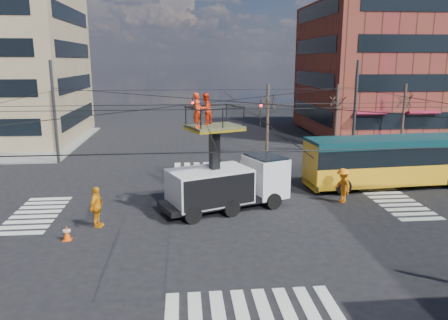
% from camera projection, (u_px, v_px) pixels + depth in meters
% --- Properties ---
extents(ground, '(120.00, 120.00, 0.00)m').
position_uv_depth(ground, '(224.00, 208.00, 24.04)').
color(ground, black).
rests_on(ground, ground).
extents(sidewalk_ne, '(18.00, 18.00, 0.12)m').
position_uv_depth(sidewalk_ne, '(402.00, 137.00, 46.34)').
color(sidewalk_ne, slate).
rests_on(sidewalk_ne, ground).
extents(crosswalks, '(22.40, 22.40, 0.02)m').
position_uv_depth(crosswalks, '(224.00, 208.00, 24.03)').
color(crosswalks, silver).
rests_on(crosswalks, ground).
extents(building_ne, '(20.06, 16.06, 14.00)m').
position_uv_depth(building_ne, '(403.00, 69.00, 47.77)').
color(building_ne, brown).
rests_on(building_ne, ground).
extents(overhead_network, '(24.24, 24.24, 8.00)m').
position_uv_depth(overhead_network, '(222.00, 130.00, 23.46)').
color(overhead_network, '#2D2D30').
rests_on(overhead_network, ground).
extents(tree_a, '(2.00, 2.00, 6.00)m').
position_uv_depth(tree_a, '(268.00, 101.00, 36.57)').
color(tree_a, '#382B21').
rests_on(tree_a, ground).
extents(tree_b, '(2.00, 2.00, 6.00)m').
position_uv_depth(tree_b, '(337.00, 101.00, 37.12)').
color(tree_b, '#382B21').
rests_on(tree_b, ground).
extents(tree_c, '(2.00, 2.00, 6.00)m').
position_uv_depth(tree_c, '(405.00, 100.00, 37.67)').
color(tree_c, '#382B21').
rests_on(tree_c, ground).
extents(utility_truck, '(7.35, 4.75, 6.42)m').
position_uv_depth(utility_truck, '(228.00, 172.00, 23.54)').
color(utility_truck, black).
rests_on(utility_truck, ground).
extents(city_bus, '(11.70, 3.52, 3.20)m').
position_uv_depth(city_bus, '(395.00, 160.00, 27.95)').
color(city_bus, gold).
rests_on(city_bus, ground).
extents(traffic_cone, '(0.36, 0.36, 0.69)m').
position_uv_depth(traffic_cone, '(67.00, 233.00, 19.73)').
color(traffic_cone, '#FF500A').
rests_on(traffic_cone, ground).
extents(worker_ground, '(0.78, 1.28, 2.03)m').
position_uv_depth(worker_ground, '(97.00, 207.00, 21.16)').
color(worker_ground, '#FF9E10').
rests_on(worker_ground, ground).
extents(flagger, '(0.99, 1.42, 2.00)m').
position_uv_depth(flagger, '(343.00, 186.00, 24.83)').
color(flagger, orange).
rests_on(flagger, ground).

